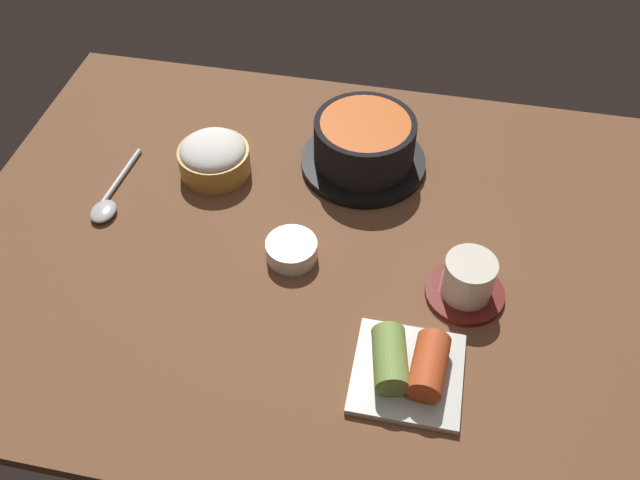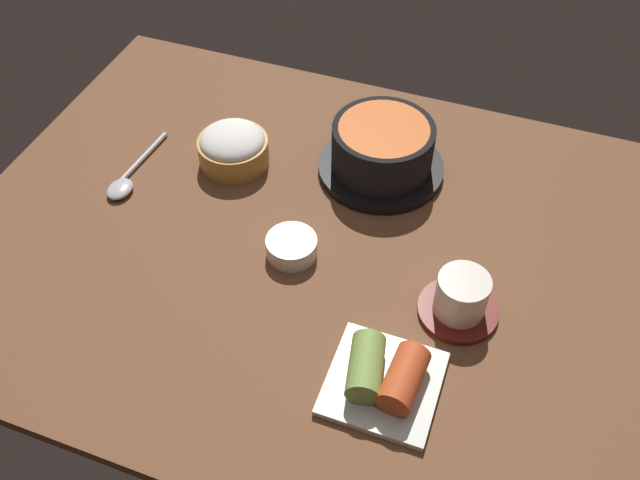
{
  "view_description": "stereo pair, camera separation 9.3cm",
  "coord_description": "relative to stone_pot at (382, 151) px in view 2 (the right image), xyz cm",
  "views": [
    {
      "loc": [
        14.25,
        -62.43,
        74.55
      ],
      "look_at": [
        2.0,
        -2.0,
        5.0
      ],
      "focal_mm": 38.51,
      "sensor_mm": 36.0,
      "label": 1
    },
    {
      "loc": [
        23.18,
        -59.91,
        74.55
      ],
      "look_at": [
        2.0,
        -2.0,
        5.0
      ],
      "focal_mm": 38.51,
      "sensor_mm": 36.0,
      "label": 2
    }
  ],
  "objects": [
    {
      "name": "dining_table",
      "position": [
        -4.96,
        -17.24,
        -5.14
      ],
      "size": [
        100.0,
        76.0,
        2.0
      ],
      "primitive_type": "cube",
      "color": "brown",
      "rests_on": "ground"
    },
    {
      "name": "tea_cup_with_saucer",
      "position": [
        17.09,
        -22.32,
        -1.18
      ],
      "size": [
        10.43,
        10.43,
        6.55
      ],
      "color": "maroon",
      "rests_on": "dining_table"
    },
    {
      "name": "rice_bowl",
      "position": [
        -22.16,
        -5.83,
        -1.11
      ],
      "size": [
        10.9,
        10.9,
        6.14
      ],
      "color": "#B78C38",
      "rests_on": "dining_table"
    },
    {
      "name": "kimchi_plate",
      "position": [
        11.12,
        -35.93,
        -2.1
      ],
      "size": [
        13.1,
        13.1,
        5.1
      ],
      "color": "silver",
      "rests_on": "dining_table"
    },
    {
      "name": "banchan_cup_center",
      "position": [
        -6.69,
        -20.43,
        -2.61
      ],
      "size": [
        7.07,
        7.07,
        2.84
      ],
      "color": "white",
      "rests_on": "dining_table"
    },
    {
      "name": "stone_pot",
      "position": [
        0.0,
        0.0,
        0.0
      ],
      "size": [
        19.36,
        19.36,
        8.5
      ],
      "color": "black",
      "rests_on": "dining_table"
    },
    {
      "name": "spoon",
      "position": [
        -35.56,
        -15.97,
        -3.52
      ],
      "size": [
        3.6,
        16.41,
        1.35
      ],
      "color": "#B7B7BC",
      "rests_on": "dining_table"
    }
  ]
}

